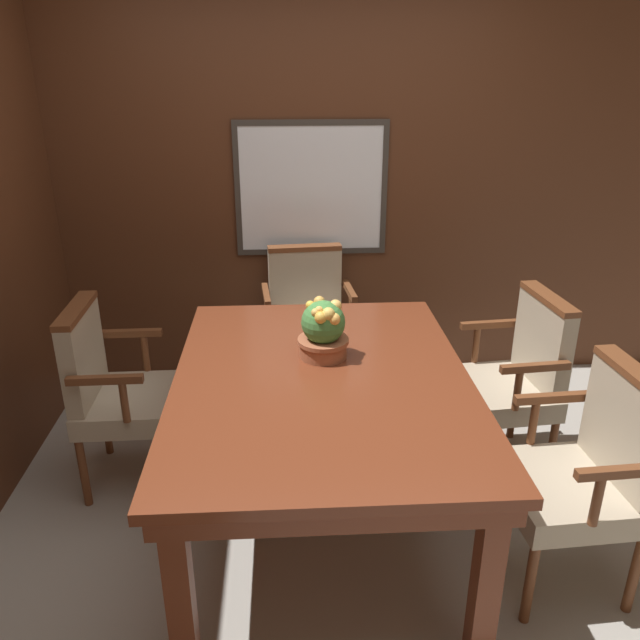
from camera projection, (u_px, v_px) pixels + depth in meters
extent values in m
plane|color=#A39E93|center=(327.00, 533.00, 2.90)|extent=(14.00, 14.00, 0.00)
cube|color=#4C2816|center=(310.00, 198.00, 3.96)|extent=(7.20, 0.06, 2.45)
cube|color=white|center=(311.00, 189.00, 3.90)|extent=(0.88, 0.01, 0.77)
cube|color=#38332D|center=(311.00, 123.00, 3.74)|extent=(0.95, 0.02, 0.04)
cube|color=#38332D|center=(312.00, 251.00, 4.05)|extent=(0.95, 0.02, 0.03)
cube|color=#38332D|center=(238.00, 190.00, 3.87)|extent=(0.04, 0.02, 0.77)
cube|color=#38332D|center=(384.00, 189.00, 3.92)|extent=(0.04, 0.02, 0.77)
cube|color=maroon|center=(179.00, 589.00, 2.13)|extent=(0.09, 0.09, 0.72)
cube|color=maroon|center=(487.00, 575.00, 2.19)|extent=(0.09, 0.09, 0.72)
cube|color=maroon|center=(219.00, 379.00, 3.53)|extent=(0.09, 0.09, 0.72)
cube|color=maroon|center=(407.00, 374.00, 3.59)|extent=(0.09, 0.09, 0.72)
cube|color=maroon|center=(322.00, 394.00, 2.74)|extent=(1.22, 1.67, 0.09)
cube|color=maroon|center=(322.00, 380.00, 2.71)|extent=(1.28, 1.73, 0.04)
cylinder|color=brown|center=(278.00, 388.00, 3.79)|extent=(0.04, 0.04, 0.38)
cylinder|color=brown|center=(349.00, 383.00, 3.85)|extent=(0.04, 0.04, 0.38)
cylinder|color=brown|center=(273.00, 358.00, 4.18)|extent=(0.04, 0.04, 0.38)
cylinder|color=brown|center=(338.00, 354.00, 4.24)|extent=(0.04, 0.04, 0.38)
cube|color=tan|center=(309.00, 336.00, 3.92)|extent=(0.54, 0.53, 0.11)
cube|color=tan|center=(305.00, 283.00, 4.00)|extent=(0.47, 0.12, 0.44)
cube|color=brown|center=(305.00, 248.00, 3.91)|extent=(0.47, 0.13, 0.03)
cylinder|color=brown|center=(268.00, 316.00, 3.79)|extent=(0.04, 0.04, 0.22)
cube|color=brown|center=(266.00, 295.00, 3.82)|extent=(0.06, 0.34, 0.04)
cylinder|color=brown|center=(351.00, 311.00, 3.86)|extent=(0.04, 0.04, 0.22)
cube|color=brown|center=(350.00, 290.00, 3.88)|extent=(0.06, 0.34, 0.04)
cylinder|color=brown|center=(442.00, 414.00, 3.51)|extent=(0.04, 0.04, 0.38)
cylinder|color=brown|center=(471.00, 460.00, 3.11)|extent=(0.04, 0.04, 0.38)
cylinder|color=brown|center=(513.00, 408.00, 3.57)|extent=(0.04, 0.04, 0.38)
cylinder|color=brown|center=(551.00, 453.00, 3.17)|extent=(0.04, 0.04, 0.38)
cube|color=tan|center=(499.00, 393.00, 3.25)|extent=(0.53, 0.54, 0.11)
cube|color=tan|center=(542.00, 342.00, 3.17)|extent=(0.12, 0.47, 0.44)
cube|color=brown|center=(549.00, 298.00, 3.08)|extent=(0.13, 0.47, 0.03)
cylinder|color=brown|center=(476.00, 344.00, 3.42)|extent=(0.04, 0.04, 0.22)
cube|color=brown|center=(491.00, 324.00, 3.38)|extent=(0.34, 0.07, 0.04)
cylinder|color=brown|center=(518.00, 389.00, 2.94)|extent=(0.04, 0.04, 0.22)
cube|color=brown|center=(535.00, 367.00, 2.91)|extent=(0.34, 0.07, 0.04)
cylinder|color=brown|center=(173.00, 468.00, 3.05)|extent=(0.04, 0.04, 0.38)
cylinder|color=brown|center=(184.00, 420.00, 3.45)|extent=(0.04, 0.04, 0.38)
cylinder|color=brown|center=(84.00, 472.00, 3.02)|extent=(0.04, 0.04, 0.38)
cylinder|color=brown|center=(106.00, 423.00, 3.43)|extent=(0.04, 0.04, 0.38)
cube|color=tan|center=(132.00, 404.00, 3.14)|extent=(0.49, 0.51, 0.11)
cube|color=tan|center=(83.00, 355.00, 3.02)|extent=(0.09, 0.46, 0.44)
cube|color=brown|center=(75.00, 310.00, 2.93)|extent=(0.10, 0.46, 0.03)
cylinder|color=brown|center=(124.00, 401.00, 2.84)|extent=(0.04, 0.04, 0.22)
cube|color=brown|center=(105.00, 380.00, 2.80)|extent=(0.34, 0.04, 0.04)
cylinder|color=brown|center=(145.00, 352.00, 3.32)|extent=(0.04, 0.04, 0.22)
cube|color=brown|center=(129.00, 333.00, 3.27)|extent=(0.34, 0.04, 0.04)
cylinder|color=brown|center=(487.00, 507.00, 2.78)|extent=(0.04, 0.04, 0.38)
cylinder|color=brown|center=(530.00, 583.00, 2.38)|extent=(0.04, 0.04, 0.38)
cylinder|color=brown|center=(578.00, 500.00, 2.83)|extent=(0.04, 0.04, 0.38)
cylinder|color=brown|center=(635.00, 573.00, 2.42)|extent=(0.04, 0.04, 0.38)
cube|color=tan|center=(565.00, 490.00, 2.51)|extent=(0.52, 0.53, 0.11)
cube|color=tan|center=(625.00, 428.00, 2.42)|extent=(0.11, 0.47, 0.44)
cube|color=brown|center=(637.00, 374.00, 2.33)|extent=(0.12, 0.47, 0.03)
cylinder|color=brown|center=(534.00, 421.00, 2.68)|extent=(0.04, 0.04, 0.22)
cube|color=brown|center=(553.00, 398.00, 2.65)|extent=(0.34, 0.06, 0.04)
cylinder|color=brown|center=(597.00, 499.00, 2.20)|extent=(0.04, 0.04, 0.22)
cube|color=brown|center=(622.00, 472.00, 2.17)|extent=(0.34, 0.06, 0.04)
cylinder|color=#9E5638|center=(322.00, 347.00, 2.87)|extent=(0.22, 0.22, 0.09)
cylinder|color=#9E5638|center=(322.00, 340.00, 2.85)|extent=(0.23, 0.23, 0.02)
sphere|color=#427F3D|center=(322.00, 322.00, 2.82)|extent=(0.20, 0.20, 0.20)
sphere|color=#F0B051|center=(334.00, 319.00, 2.74)|extent=(0.06, 0.06, 0.06)
sphere|color=gold|center=(319.00, 302.00, 2.83)|extent=(0.05, 0.05, 0.05)
sphere|color=#E7B35A|center=(323.00, 317.00, 2.73)|extent=(0.04, 0.04, 0.04)
sphere|color=#DBAE55|center=(315.00, 313.00, 2.74)|extent=(0.04, 0.04, 0.04)
sphere|color=yellow|center=(310.00, 305.00, 2.82)|extent=(0.04, 0.04, 0.04)
sphere|color=#DEB553|center=(328.00, 314.00, 2.73)|extent=(0.06, 0.06, 0.06)
sphere|color=#F3B55A|center=(319.00, 310.00, 2.74)|extent=(0.04, 0.04, 0.04)
sphere|color=gold|center=(321.00, 318.00, 2.73)|extent=(0.06, 0.06, 0.06)
sphere|color=#E6B358|center=(336.00, 306.00, 2.81)|extent=(0.06, 0.06, 0.06)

